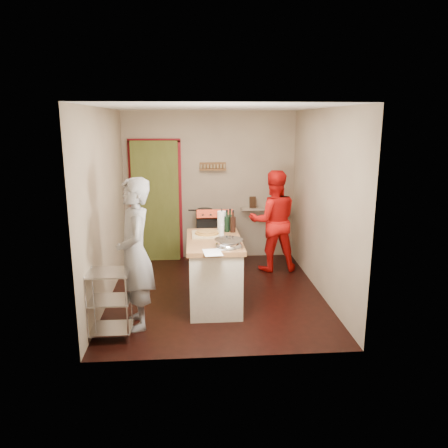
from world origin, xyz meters
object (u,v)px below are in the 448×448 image
at_px(stove, 214,237).
at_px(person_red, 273,221).
at_px(wire_shelving, 109,301).
at_px(person_stripe, 135,254).
at_px(island, 215,270).

distance_m(stove, person_red, 1.12).
distance_m(wire_shelving, person_stripe, 0.60).
relative_size(stove, island, 0.74).
bearing_deg(person_stripe, person_red, 122.20).
distance_m(person_stripe, person_red, 2.77).
bearing_deg(island, person_red, 52.47).
bearing_deg(island, wire_shelving, -146.27).
xyz_separation_m(stove, wire_shelving, (-1.33, -2.62, -0.01)).
xyz_separation_m(wire_shelving, person_stripe, (0.28, 0.27, 0.46)).
height_order(person_stripe, person_red, person_stripe).
height_order(wire_shelving, person_red, person_red).
xyz_separation_m(stove, person_red, (0.95, -0.45, 0.38)).
height_order(island, person_stripe, person_stripe).
bearing_deg(stove, island, -92.78).
bearing_deg(wire_shelving, stove, 63.15).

